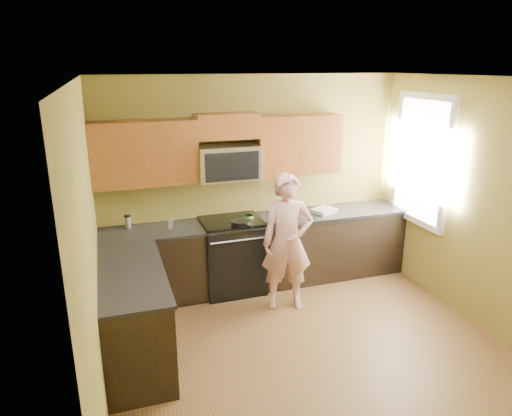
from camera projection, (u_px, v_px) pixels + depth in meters
name	position (u px, v px, depth m)	size (l,w,h in m)	color
floor	(315.00, 356.00, 4.64)	(4.00, 4.00, 0.00)	brown
ceiling	(328.00, 78.00, 3.83)	(4.00, 4.00, 0.00)	white
wall_back	(254.00, 181.00, 6.05)	(4.00, 4.00, 0.00)	olive
wall_front	(489.00, 355.00, 2.42)	(4.00, 4.00, 0.00)	olive
wall_left	(92.00, 258.00, 3.64)	(4.00, 4.00, 0.00)	olive
wall_right	(493.00, 210.00, 4.84)	(4.00, 4.00, 0.00)	olive
cabinet_back_run	(261.00, 253.00, 6.05)	(4.00, 0.60, 0.88)	black
cabinet_left_run	(134.00, 316.00, 4.54)	(0.60, 1.60, 0.88)	black
countertop_back	(261.00, 220.00, 5.90)	(4.00, 0.62, 0.04)	black
countertop_left	(131.00, 273.00, 4.41)	(0.62, 1.60, 0.04)	black
stove	(232.00, 255.00, 5.89)	(0.76, 0.65, 0.95)	black
microwave	(228.00, 179.00, 5.72)	(0.76, 0.40, 0.42)	silver
upper_cab_left	(147.00, 185.00, 5.45)	(1.22, 0.33, 0.75)	brown
upper_cab_right	(297.00, 173.00, 6.03)	(1.12, 0.33, 0.75)	brown
upper_cab_over_mw	(226.00, 126.00, 5.55)	(0.76, 0.33, 0.30)	brown
window	(422.00, 160.00, 5.83)	(0.06, 1.06, 1.66)	white
woman	(287.00, 242.00, 5.39)	(0.60, 0.39, 1.64)	#E07074
frying_pan	(241.00, 225.00, 5.59)	(0.24, 0.42, 0.05)	black
butter_tub	(249.00, 220.00, 5.85)	(0.11, 0.11, 0.08)	yellow
toast_slice	(289.00, 218.00, 5.90)	(0.11, 0.11, 0.01)	#B27F47
napkin_a	(278.00, 221.00, 5.72)	(0.11, 0.12, 0.06)	silver
napkin_b	(280.00, 215.00, 5.95)	(0.12, 0.13, 0.07)	silver
dish_towel	(324.00, 210.00, 6.15)	(0.30, 0.24, 0.05)	white
travel_mug	(128.00, 228.00, 5.55)	(0.08, 0.08, 0.16)	silver
glass_c	(170.00, 224.00, 5.54)	(0.07, 0.07, 0.12)	silver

